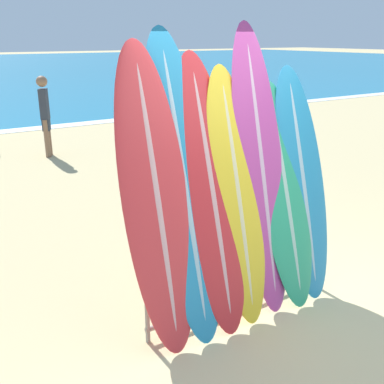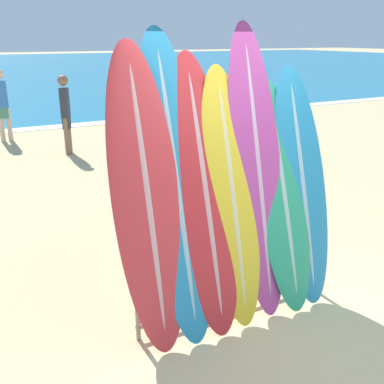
{
  "view_description": "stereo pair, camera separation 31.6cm",
  "coord_description": "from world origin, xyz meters",
  "px_view_note": "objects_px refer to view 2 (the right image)",
  "views": [
    {
      "loc": [
        -2.68,
        -2.17,
        2.46
      ],
      "look_at": [
        -0.37,
        1.53,
        0.94
      ],
      "focal_mm": 42.0,
      "sensor_mm": 36.0,
      "label": 1
    },
    {
      "loc": [
        -2.41,
        -2.33,
        2.46
      ],
      "look_at": [
        -0.37,
        1.53,
        0.94
      ],
      "focal_mm": 42.0,
      "sensor_mm": 36.0,
      "label": 2
    }
  ],
  "objects_px": {
    "surfboard_slot_3": "(231,198)",
    "surfboard_slot_4": "(258,173)",
    "person_far_left": "(188,121)",
    "surfboard_slot_1": "(176,188)",
    "surfboard_slot_6": "(302,187)",
    "surfboard_slot_2": "(205,196)",
    "person_mid_beach": "(66,112)",
    "surfboard_slot_0": "(147,201)",
    "surfboard_slot_5": "(283,198)",
    "person_near_water": "(2,103)",
    "surfboard_rack": "(233,264)"
  },
  "relations": [
    {
      "from": "surfboard_slot_1",
      "to": "surfboard_slot_3",
      "type": "distance_m",
      "value": 0.53
    },
    {
      "from": "person_near_water",
      "to": "surfboard_slot_5",
      "type": "bearing_deg",
      "value": 114.95
    },
    {
      "from": "surfboard_slot_4",
      "to": "person_far_left",
      "type": "height_order",
      "value": "surfboard_slot_4"
    },
    {
      "from": "surfboard_slot_6",
      "to": "person_mid_beach",
      "type": "bearing_deg",
      "value": 95.96
    },
    {
      "from": "person_far_left",
      "to": "person_near_water",
      "type": "bearing_deg",
      "value": -64.51
    },
    {
      "from": "surfboard_slot_5",
      "to": "surfboard_rack",
      "type": "bearing_deg",
      "value": -178.82
    },
    {
      "from": "surfboard_rack",
      "to": "surfboard_slot_5",
      "type": "bearing_deg",
      "value": 1.18
    },
    {
      "from": "surfboard_rack",
      "to": "person_far_left",
      "type": "relative_size",
      "value": 1.13
    },
    {
      "from": "surfboard_slot_5",
      "to": "person_far_left",
      "type": "bearing_deg",
      "value": 73.24
    },
    {
      "from": "surfboard_slot_5",
      "to": "person_near_water",
      "type": "xyz_separation_m",
      "value": [
        -1.53,
        8.74,
        -0.1
      ]
    },
    {
      "from": "surfboard_slot_3",
      "to": "person_mid_beach",
      "type": "distance_m",
      "value": 6.76
    },
    {
      "from": "surfboard_slot_1",
      "to": "surfboard_slot_5",
      "type": "height_order",
      "value": "surfboard_slot_1"
    },
    {
      "from": "surfboard_slot_2",
      "to": "surfboard_slot_6",
      "type": "relative_size",
      "value": 1.07
    },
    {
      "from": "surfboard_slot_1",
      "to": "person_near_water",
      "type": "height_order",
      "value": "surfboard_slot_1"
    },
    {
      "from": "surfboard_slot_3",
      "to": "person_mid_beach",
      "type": "xyz_separation_m",
      "value": [
        0.09,
        6.75,
        -0.2
      ]
    },
    {
      "from": "surfboard_slot_6",
      "to": "surfboard_slot_0",
      "type": "bearing_deg",
      "value": 179.31
    },
    {
      "from": "surfboard_slot_3",
      "to": "person_near_water",
      "type": "height_order",
      "value": "surfboard_slot_3"
    },
    {
      "from": "person_near_water",
      "to": "person_mid_beach",
      "type": "xyz_separation_m",
      "value": [
        1.06,
        -1.97,
        -0.02
      ]
    },
    {
      "from": "surfboard_rack",
      "to": "surfboard_slot_3",
      "type": "bearing_deg",
      "value": 126.18
    },
    {
      "from": "surfboard_slot_2",
      "to": "person_mid_beach",
      "type": "relative_size",
      "value": 1.39
    },
    {
      "from": "surfboard_slot_0",
      "to": "surfboard_slot_2",
      "type": "xyz_separation_m",
      "value": [
        0.52,
        -0.0,
        -0.05
      ]
    },
    {
      "from": "person_near_water",
      "to": "surfboard_slot_1",
      "type": "bearing_deg",
      "value": 108.12
    },
    {
      "from": "person_far_left",
      "to": "surfboard_slot_2",
      "type": "bearing_deg",
      "value": 54.67
    },
    {
      "from": "surfboard_rack",
      "to": "surfboard_slot_0",
      "type": "relative_size",
      "value": 0.78
    },
    {
      "from": "surfboard_slot_4",
      "to": "surfboard_slot_5",
      "type": "xyz_separation_m",
      "value": [
        0.26,
        -0.06,
        -0.26
      ]
    },
    {
      "from": "surfboard_slot_3",
      "to": "surfboard_slot_6",
      "type": "height_order",
      "value": "surfboard_slot_3"
    },
    {
      "from": "surfboard_slot_2",
      "to": "person_near_water",
      "type": "xyz_separation_m",
      "value": [
        -0.72,
        8.7,
        -0.24
      ]
    },
    {
      "from": "surfboard_slot_2",
      "to": "surfboard_slot_1",
      "type": "bearing_deg",
      "value": 172.06
    },
    {
      "from": "person_mid_beach",
      "to": "surfboard_slot_3",
      "type": "bearing_deg",
      "value": 25.09
    },
    {
      "from": "surfboard_slot_6",
      "to": "surfboard_slot_3",
      "type": "bearing_deg",
      "value": -179.59
    },
    {
      "from": "surfboard_slot_5",
      "to": "surfboard_slot_6",
      "type": "bearing_deg",
      "value": 5.0
    },
    {
      "from": "surfboard_slot_3",
      "to": "person_far_left",
      "type": "bearing_deg",
      "value": 67.03
    },
    {
      "from": "surfboard_slot_0",
      "to": "surfboard_slot_4",
      "type": "distance_m",
      "value": 1.08
    },
    {
      "from": "surfboard_slot_3",
      "to": "surfboard_slot_5",
      "type": "distance_m",
      "value": 0.56
    },
    {
      "from": "person_mid_beach",
      "to": "person_far_left",
      "type": "relative_size",
      "value": 1.0
    },
    {
      "from": "surfboard_slot_5",
      "to": "surfboard_slot_6",
      "type": "xyz_separation_m",
      "value": [
        0.24,
        0.02,
        0.06
      ]
    },
    {
      "from": "surfboard_slot_3",
      "to": "surfboard_slot_5",
      "type": "relative_size",
      "value": 1.08
    },
    {
      "from": "surfboard_slot_2",
      "to": "person_far_left",
      "type": "relative_size",
      "value": 1.4
    },
    {
      "from": "surfboard_slot_1",
      "to": "surfboard_slot_4",
      "type": "bearing_deg",
      "value": -1.01
    },
    {
      "from": "surfboard_slot_0",
      "to": "person_far_left",
      "type": "relative_size",
      "value": 1.45
    },
    {
      "from": "surfboard_rack",
      "to": "person_far_left",
      "type": "bearing_deg",
      "value": 67.35
    },
    {
      "from": "surfboard_slot_0",
      "to": "surfboard_slot_1",
      "type": "xyz_separation_m",
      "value": [
        0.28,
        0.03,
        0.05
      ]
    },
    {
      "from": "surfboard_slot_0",
      "to": "surfboard_slot_1",
      "type": "bearing_deg",
      "value": 7.09
    },
    {
      "from": "person_near_water",
      "to": "surfboard_slot_6",
      "type": "bearing_deg",
      "value": 116.49
    },
    {
      "from": "surfboard_slot_3",
      "to": "surfboard_slot_4",
      "type": "distance_m",
      "value": 0.35
    },
    {
      "from": "surfboard_slot_5",
      "to": "person_mid_beach",
      "type": "distance_m",
      "value": 6.79
    },
    {
      "from": "surfboard_rack",
      "to": "surfboard_slot_4",
      "type": "height_order",
      "value": "surfboard_slot_4"
    },
    {
      "from": "surfboard_slot_2",
      "to": "person_mid_beach",
      "type": "height_order",
      "value": "surfboard_slot_2"
    },
    {
      "from": "surfboard_slot_4",
      "to": "surfboard_slot_6",
      "type": "relative_size",
      "value": 1.18
    },
    {
      "from": "surfboard_slot_0",
      "to": "person_mid_beach",
      "type": "xyz_separation_m",
      "value": [
        0.87,
        6.73,
        -0.3
      ]
    }
  ]
}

